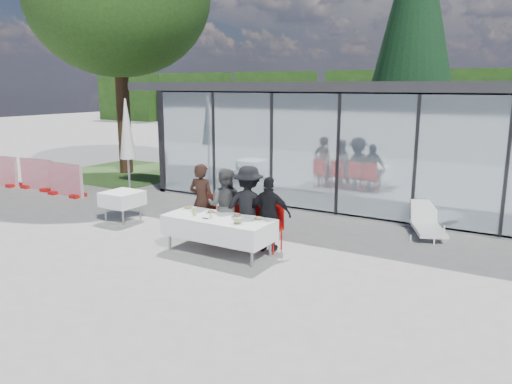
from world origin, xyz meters
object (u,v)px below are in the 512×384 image
at_px(plate_d, 259,219).
at_px(market_umbrella, 127,136).
at_px(folded_eyeglasses, 205,218).
at_px(diner_chair_d, 272,224).
at_px(diner_chair_b, 228,217).
at_px(lounger, 427,223).
at_px(dining_table, 219,227).
at_px(diner_d, 269,214).
at_px(plate_extra, 237,223).
at_px(diner_chair_c, 251,221).
at_px(plate_c, 237,216).
at_px(spare_table_left, 122,199).
at_px(plate_b, 211,212).
at_px(diner_chair_a, 205,214).
at_px(diner_c, 248,207).
at_px(juice_bottle, 195,212).
at_px(spare_chair_b, 461,207).
at_px(diner_b, 225,206).
at_px(conifer_tree, 415,17).
at_px(plate_a, 188,208).
at_px(diner_a, 202,201).

bearing_deg(plate_d, market_umbrella, 160.93).
bearing_deg(folded_eyeglasses, diner_chair_d, 44.93).
relative_size(diner_chair_b, lounger, 0.67).
distance_m(dining_table, diner_d, 1.06).
bearing_deg(plate_extra, diner_chair_c, 106.48).
bearing_deg(plate_c, lounger, 47.15).
bearing_deg(plate_extra, diner_d, 76.81).
height_order(diner_chair_b, spare_table_left, diner_chair_b).
xyz_separation_m(plate_b, plate_c, (0.61, 0.04, 0.00)).
distance_m(diner_chair_a, diner_chair_c, 1.21).
bearing_deg(diner_c, plate_d, 128.34).
relative_size(plate_d, juice_bottle, 1.74).
bearing_deg(spare_chair_b, market_umbrella, -164.99).
bearing_deg(diner_b, folded_eyeglasses, 82.47).
xyz_separation_m(diner_c, diner_chair_c, (-0.00, 0.12, -0.33)).
bearing_deg(diner_chair_a, spare_table_left, 178.67).
height_order(dining_table, plate_c, plate_c).
relative_size(dining_table, market_umbrella, 0.75).
relative_size(diner_chair_d, conifer_tree, 0.09).
distance_m(diner_chair_b, market_umbrella, 4.67).
height_order(diner_chair_b, market_umbrella, market_umbrella).
distance_m(plate_a, conifer_tree, 13.82).
bearing_deg(plate_d, plate_a, 179.89).
relative_size(diner_b, plate_c, 6.66).
bearing_deg(spare_table_left, conifer_tree, 71.98).
relative_size(diner_chair_c, lounger, 0.67).
relative_size(plate_d, conifer_tree, 0.02).
relative_size(diner_b, spare_chair_b, 1.68).
distance_m(diner_b, spare_chair_b, 5.60).
height_order(plate_extra, folded_eyeglasses, plate_extra).
relative_size(diner_b, diner_c, 0.94).
bearing_deg(diner_a, plate_a, 75.36).
distance_m(diner_a, diner_d, 1.71).
xyz_separation_m(juice_bottle, lounger, (3.85, 3.63, -0.56)).
bearing_deg(plate_b, lounger, 42.28).
xyz_separation_m(diner_b, diner_chair_b, (0.00, 0.12, -0.28)).
distance_m(diner_a, plate_d, 1.75).
distance_m(diner_chair_d, lounger, 3.75).
bearing_deg(diner_chair_d, plate_extra, -101.69).
bearing_deg(plate_a, diner_d, 13.00).
relative_size(plate_a, lounger, 0.17).
distance_m(diner_chair_b, conifer_tree, 13.38).
bearing_deg(conifer_tree, diner_chair_a, -96.15).
relative_size(diner_chair_a, diner_chair_b, 1.00).
relative_size(juice_bottle, lounger, 0.10).
xyz_separation_m(diner_chair_b, lounger, (3.62, 2.75, -0.28)).
xyz_separation_m(plate_b, lounger, (3.66, 3.33, -0.52)).
distance_m(folded_eyeglasses, spare_table_left, 3.53).
bearing_deg(plate_extra, plate_b, 155.84).
distance_m(plate_extra, market_umbrella, 5.75).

